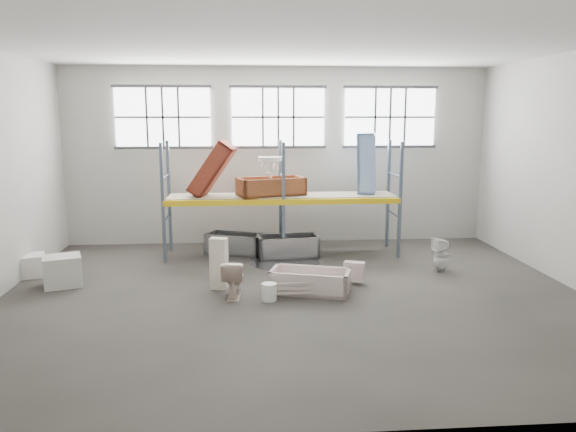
{
  "coord_description": "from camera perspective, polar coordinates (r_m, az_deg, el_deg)",
  "views": [
    {
      "loc": [
        -0.99,
        -10.85,
        3.67
      ],
      "look_at": [
        0.0,
        1.5,
        1.4
      ],
      "focal_mm": 34.55,
      "sensor_mm": 36.0,
      "label": 1
    }
  ],
  "objects": [
    {
      "name": "carton_far",
      "position": [
        14.1,
        -24.94,
        -4.65
      ],
      "size": [
        0.76,
        0.76,
        0.5
      ],
      "primitive_type": "cube",
      "rotation": [
        0.0,
        0.0,
        0.31
      ],
      "color": "white",
      "rests_on": "floor"
    },
    {
      "name": "floor",
      "position": [
        11.51,
        0.61,
        -8.47
      ],
      "size": [
        12.0,
        10.0,
        0.1
      ],
      "primitive_type": "cube",
      "color": "#47423D",
      "rests_on": "ground"
    },
    {
      "name": "rack_upright_ra",
      "position": [
        14.48,
        11.47,
        1.56
      ],
      "size": [
        0.08,
        0.08,
        3.0
      ],
      "primitive_type": "cube",
      "color": "slate",
      "rests_on": "floor"
    },
    {
      "name": "rack_upright_ma",
      "position": [
        13.95,
        -0.46,
        1.44
      ],
      "size": [
        0.08,
        0.08,
        3.0
      ],
      "primitive_type": "cube",
      "color": "slate",
      "rests_on": "floor"
    },
    {
      "name": "rack_beam_back",
      "position": [
        15.14,
        -0.79,
        2.14
      ],
      "size": [
        6.0,
        0.1,
        0.14
      ],
      "primitive_type": "cube",
      "color": "yellow",
      "rests_on": "floor"
    },
    {
      "name": "bucket",
      "position": [
        11.19,
        -1.96,
        -7.82
      ],
      "size": [
        0.34,
        0.34,
        0.35
      ],
      "primitive_type": "cylinder",
      "rotation": [
        0.0,
        0.0,
        -0.14
      ],
      "color": "white",
      "rests_on": "floor"
    },
    {
      "name": "toilet_beige",
      "position": [
        11.38,
        -5.65,
        -6.42
      ],
      "size": [
        0.5,
        0.8,
        0.78
      ],
      "primitive_type": "imported",
      "rotation": [
        0.0,
        0.0,
        3.06
      ],
      "color": "beige",
      "rests_on": "floor"
    },
    {
      "name": "wet_patch",
      "position": [
        14.07,
        -0.39,
        -4.72
      ],
      "size": [
        1.8,
        1.8,
        0.0
      ],
      "primitive_type": "cylinder",
      "color": "black",
      "rests_on": "floor"
    },
    {
      "name": "rack_upright_lb",
      "position": [
        15.24,
        -12.13,
        1.97
      ],
      "size": [
        0.08,
        0.08,
        3.0
      ],
      "primitive_type": "cube",
      "color": "slate",
      "rests_on": "floor"
    },
    {
      "name": "rack_upright_mb",
      "position": [
        15.14,
        -0.79,
        2.14
      ],
      "size": [
        0.08,
        0.08,
        3.0
      ],
      "primitive_type": "cube",
      "color": "slate",
      "rests_on": "floor"
    },
    {
      "name": "steel_tub_left",
      "position": [
        14.91,
        -5.49,
        -2.83
      ],
      "size": [
        1.65,
        1.22,
        0.55
      ],
      "primitive_type": null,
      "rotation": [
        0.0,
        0.0,
        -0.4
      ],
      "color": "#999CA0",
      "rests_on": "floor"
    },
    {
      "name": "wall_back",
      "position": [
        15.97,
        -1.03,
        6.19
      ],
      "size": [
        12.0,
        0.1,
        5.0
      ],
      "primitive_type": "cube",
      "color": "#A8A69B",
      "rests_on": "ground"
    },
    {
      "name": "rack_upright_rb",
      "position": [
        15.62,
        10.26,
        2.24
      ],
      "size": [
        0.08,
        0.08,
        3.0
      ],
      "primitive_type": "cube",
      "color": "slate",
      "rests_on": "floor"
    },
    {
      "name": "sink_in_tub",
      "position": [
        12.15,
        1.87,
        -6.41
      ],
      "size": [
        0.57,
        0.57,
        0.15
      ],
      "primitive_type": "imported",
      "rotation": [
        0.0,
        0.0,
        -0.37
      ],
      "color": "beige",
      "rests_on": "bathtub_beige"
    },
    {
      "name": "sink_on_shelf",
      "position": [
        14.26,
        -1.78,
        4.04
      ],
      "size": [
        0.77,
        0.68,
        0.57
      ],
      "primitive_type": "imported",
      "rotation": [
        0.0,
        0.0,
        0.34
      ],
      "color": "silver",
      "rests_on": "rust_tub_flat"
    },
    {
      "name": "rust_tub_flat",
      "position": [
        14.46,
        -1.76,
        3.03
      ],
      "size": [
        1.87,
        1.25,
        0.48
      ],
      "primitive_type": null,
      "rotation": [
        0.0,
        0.0,
        0.29
      ],
      "color": "brown",
      "rests_on": "shelf_deck"
    },
    {
      "name": "blue_tub_upright",
      "position": [
        14.95,
        8.09,
        5.39
      ],
      "size": [
        0.69,
        0.86,
        1.62
      ],
      "primitive_type": null,
      "rotation": [
        0.0,
        1.54,
        -0.27
      ],
      "color": "#7C9DD0",
      "rests_on": "shelf_deck"
    },
    {
      "name": "window_right",
      "position": [
        16.33,
        10.43,
        9.98
      ],
      "size": [
        2.6,
        0.04,
        1.6
      ],
      "primitive_type": "cube",
      "color": "white",
      "rests_on": "wall_back"
    },
    {
      "name": "cistern_tall",
      "position": [
        11.9,
        -7.11,
        -4.88
      ],
      "size": [
        0.41,
        0.32,
        1.11
      ],
      "primitive_type": "cube",
      "rotation": [
        0.0,
        0.0,
        -0.27
      ],
      "color": "#F1E5CC",
      "rests_on": "floor"
    },
    {
      "name": "steel_tub_right",
      "position": [
        14.46,
        -0.0,
        -3.15
      ],
      "size": [
        1.63,
        0.89,
        0.57
      ],
      "primitive_type": null,
      "rotation": [
        0.0,
        0.0,
        0.11
      ],
      "color": "#9C9FA4",
      "rests_on": "floor"
    },
    {
      "name": "window_mid",
      "position": [
        15.82,
        -1.02,
        10.13
      ],
      "size": [
        2.6,
        0.04,
        1.6
      ],
      "primitive_type": "cube",
      "color": "white",
      "rests_on": "wall_back"
    },
    {
      "name": "cistern_spare",
      "position": [
        12.31,
        6.82,
        -5.67
      ],
      "size": [
        0.49,
        0.36,
        0.42
      ],
      "primitive_type": "cube",
      "rotation": [
        0.0,
        0.0,
        -0.39
      ],
      "color": "beige",
      "rests_on": "bathtub_beige"
    },
    {
      "name": "shelf_deck",
      "position": [
        14.53,
        -0.63,
        2.12
      ],
      "size": [
        5.9,
        1.1,
        0.03
      ],
      "primitive_type": "cube",
      "color": "gray",
      "rests_on": "floor"
    },
    {
      "name": "toilet_white",
      "position": [
        13.65,
        15.49,
        -3.85
      ],
      "size": [
        0.42,
        0.41,
        0.81
      ],
      "primitive_type": "imported",
      "rotation": [
        0.0,
        0.0,
        -1.44
      ],
      "color": "white",
      "rests_on": "floor"
    },
    {
      "name": "bathtub_beige",
      "position": [
        11.67,
        2.3,
        -6.71
      ],
      "size": [
        1.79,
        1.22,
        0.48
      ],
      "primitive_type": null,
      "rotation": [
        0.0,
        0.0,
        -0.3
      ],
      "color": "beige",
      "rests_on": "floor"
    },
    {
      "name": "ceiling",
      "position": [
        10.98,
        0.66,
        17.6
      ],
      "size": [
        12.0,
        10.0,
        0.1
      ],
      "primitive_type": "cube",
      "color": "silver",
      "rests_on": "ground"
    },
    {
      "name": "wall_front",
      "position": [
        6.0,
        5.03,
        -0.93
      ],
      "size": [
        12.0,
        0.1,
        5.0
      ],
      "primitive_type": "cube",
      "color": "#A8A69C",
      "rests_on": "ground"
    },
    {
      "name": "carton_near",
      "position": [
        13.03,
        -22.19,
        -5.26
      ],
      "size": [
        0.95,
        0.88,
        0.66
      ],
      "primitive_type": "cube",
      "rotation": [
        0.0,
        0.0,
        0.34
      ],
      "color": "beige",
      "rests_on": "floor"
    },
    {
      "name": "rack_upright_la",
      "position": [
        14.06,
        -12.75,
        1.25
      ],
      "size": [
        0.08,
        0.08,
        3.0
      ],
      "primitive_type": "cube",
      "color": "slate",
      "rests_on": "floor"
    },
    {
      "name": "rust_tub_tilted",
      "position": [
        14.36,
        -7.8,
        4.8
      ],
      "size": [
        1.34,
        0.92,
        1.5
      ],
      "primitive_type": null,
      "rotation": [
        0.0,
        -0.96,
        -0.17
      ],
      "color": "maroon",
      "rests_on": "shelf_deck"
    },
    {
      "name": "window_left",
      "position": [
        15.94,
        -12.75,
        9.89
      ],
      "size": [
        2.6,
        0.04,
        1.6
      ],
      "primitive_type": "cube",
      "color": "white",
      "rests_on": "wall_back"
    },
    {
      "name": "rack_beam_front",
      "position": [
        13.95,
        -0.46,
        1.44
      ],
      "size": [
        6.0,
        0.1,
        0.14
      ],
      "primitive_type": "cube",
      "color": "yellow",
      "rests_on": "floor"
    }
  ]
}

